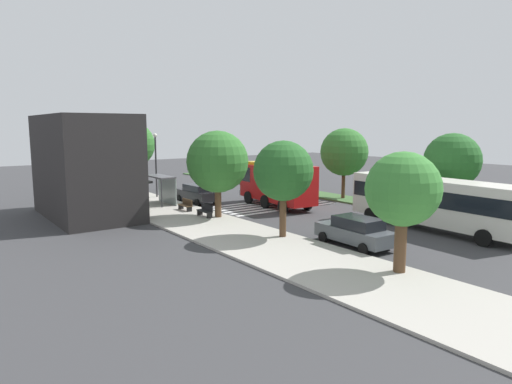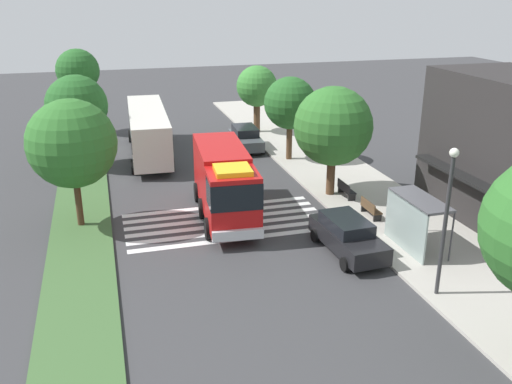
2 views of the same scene
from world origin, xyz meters
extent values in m
plane|color=#38383A|center=(0.00, 0.00, 0.00)|extent=(120.00, 120.00, 0.00)
cube|color=#ADA89E|center=(0.00, 8.78, 0.07)|extent=(60.00, 5.85, 0.14)
cube|color=#3D6033|center=(0.00, -7.36, 0.07)|extent=(60.00, 3.00, 0.14)
cube|color=silver|center=(-0.53, 0.00, 0.01)|extent=(0.45, 10.54, 0.01)
cube|color=silver|center=(0.37, 0.00, 0.01)|extent=(0.45, 10.54, 0.01)
cube|color=silver|center=(1.27, 0.00, 0.01)|extent=(0.45, 10.54, 0.01)
cube|color=silver|center=(2.17, 0.00, 0.01)|extent=(0.45, 10.54, 0.01)
cube|color=silver|center=(3.07, 0.00, 0.01)|extent=(0.45, 10.54, 0.01)
cube|color=silver|center=(3.97, 0.00, 0.01)|extent=(0.45, 10.54, 0.01)
cube|color=#B71414|center=(3.86, -0.09, 2.00)|extent=(2.63, 2.62, 2.91)
cube|color=#B71414|center=(-0.23, 0.21, 2.11)|extent=(5.90, 2.86, 3.13)
cube|color=black|center=(4.22, -0.12, 2.58)|extent=(1.95, 2.59, 1.28)
cube|color=silver|center=(5.18, -0.19, 0.80)|extent=(0.42, 2.45, 0.50)
cube|color=yellow|center=(3.86, -0.09, 3.58)|extent=(1.84, 1.83, 0.24)
cylinder|color=black|center=(3.70, 1.14, 0.55)|extent=(1.12, 0.38, 1.10)
cylinder|color=black|center=(3.52, -1.29, 0.55)|extent=(1.12, 0.38, 1.10)
cylinder|color=black|center=(-1.57, 1.53, 0.55)|extent=(1.12, 0.38, 1.10)
cylinder|color=black|center=(-1.75, -0.90, 0.55)|extent=(1.12, 0.38, 1.10)
cylinder|color=black|center=(1.00, 1.34, 0.55)|extent=(1.12, 0.38, 1.10)
cylinder|color=black|center=(0.82, -1.09, 0.55)|extent=(1.12, 0.38, 1.10)
cube|color=#474C51|center=(-11.70, 4.66, 0.71)|extent=(4.86, 2.10, 0.77)
cube|color=black|center=(-11.94, 4.67, 1.40)|extent=(2.75, 1.78, 0.62)
cylinder|color=black|center=(-10.09, 5.52, 0.32)|extent=(0.65, 0.25, 0.64)
cylinder|color=black|center=(-10.17, 3.65, 0.32)|extent=(0.65, 0.25, 0.64)
cylinder|color=black|center=(-13.24, 5.67, 0.32)|extent=(0.65, 0.25, 0.64)
cylinder|color=black|center=(-13.32, 3.79, 0.32)|extent=(0.65, 0.25, 0.64)
cube|color=black|center=(6.81, 4.66, 0.72)|extent=(4.86, 2.10, 0.80)
cube|color=black|center=(6.57, 4.65, 1.40)|extent=(2.75, 1.77, 0.55)
cylinder|color=black|center=(8.33, 5.67, 0.32)|extent=(0.65, 0.25, 0.64)
cylinder|color=black|center=(8.42, 3.80, 0.32)|extent=(0.65, 0.25, 0.64)
cylinder|color=black|center=(5.19, 5.51, 0.32)|extent=(0.65, 0.25, 0.64)
cylinder|color=black|center=(5.28, 3.65, 0.32)|extent=(0.65, 0.25, 0.64)
cube|color=silver|center=(-12.02, -2.64, 1.95)|extent=(12.08, 3.07, 2.90)
cube|color=black|center=(-12.02, -2.64, 2.30)|extent=(11.84, 3.11, 1.04)
cylinder|color=black|center=(-16.26, -3.73, 0.50)|extent=(1.01, 0.34, 1.00)
cylinder|color=black|center=(-16.15, -1.18, 0.50)|extent=(1.01, 0.34, 1.00)
cylinder|color=black|center=(-7.89, -4.09, 0.50)|extent=(1.01, 0.34, 1.00)
cylinder|color=black|center=(-7.78, -1.54, 0.50)|extent=(1.01, 0.34, 1.00)
cube|color=#4C4C51|center=(7.39, 7.90, 2.54)|extent=(3.50, 1.40, 0.12)
cube|color=#8C9E99|center=(7.39, 7.24, 1.34)|extent=(3.50, 0.08, 2.40)
cylinder|color=#333338|center=(5.69, 8.55, 1.34)|extent=(0.08, 0.08, 2.40)
cylinder|color=#333338|center=(9.09, 8.55, 1.34)|extent=(0.08, 0.08, 2.40)
cube|color=#4C3823|center=(3.39, 7.61, 0.55)|extent=(1.60, 0.50, 0.08)
cube|color=#4C3823|center=(3.39, 7.39, 0.82)|extent=(1.60, 0.06, 0.45)
cube|color=black|center=(2.67, 7.61, 0.33)|extent=(0.08, 0.45, 0.37)
cube|color=black|center=(4.11, 7.61, 0.33)|extent=(0.08, 0.45, 0.37)
cube|color=black|center=(0.25, 7.61, 0.55)|extent=(1.60, 0.50, 0.08)
cube|color=black|center=(0.25, 7.39, 0.82)|extent=(1.60, 0.06, 0.45)
cube|color=black|center=(-0.47, 7.61, 0.33)|extent=(0.08, 0.45, 0.37)
cube|color=black|center=(0.97, 7.61, 0.33)|extent=(0.08, 0.45, 0.37)
cylinder|color=#2D2D30|center=(11.38, 6.46, 2.98)|extent=(0.16, 0.16, 5.68)
sphere|color=white|center=(11.38, 6.46, 6.00)|extent=(0.36, 0.36, 0.36)
cube|color=#282626|center=(6.25, 14.42, 3.82)|extent=(10.87, 5.44, 7.64)
cube|color=black|center=(6.25, 11.31, 2.80)|extent=(8.70, 0.80, 0.16)
cylinder|color=#513823|center=(-16.35, 6.86, 1.48)|extent=(0.55, 0.55, 2.67)
sphere|color=#387F33|center=(-16.35, 6.86, 4.00)|extent=(3.39, 3.39, 3.39)
cylinder|color=#513823|center=(-7.94, 6.86, 1.52)|extent=(0.41, 0.41, 2.75)
sphere|color=#235B23|center=(-7.94, 6.86, 4.16)|extent=(3.63, 3.63, 3.63)
cylinder|color=#513823|center=(-0.45, 6.86, 1.40)|extent=(0.49, 0.49, 2.52)
sphere|color=#2D6B28|center=(-0.45, 6.86, 4.25)|extent=(4.54, 4.54, 4.54)
cylinder|color=#47301E|center=(16.28, 6.86, 1.75)|extent=(0.47, 0.47, 3.22)
sphere|color=#2D6B28|center=(16.28, 6.86, 4.99)|extent=(4.65, 4.65, 4.65)
cylinder|color=#513823|center=(-10.40, -7.36, 1.49)|extent=(0.36, 0.36, 2.71)
sphere|color=#235B23|center=(-10.40, -7.36, 4.28)|extent=(4.11, 4.11, 4.11)
cylinder|color=#47301E|center=(0.28, -7.36, 1.53)|extent=(0.34, 0.34, 2.77)
sphere|color=#2D6B28|center=(0.28, -7.36, 4.46)|extent=(4.42, 4.42, 4.42)
camera|label=1|loc=(-28.58, 24.08, 6.76)|focal=31.59mm
camera|label=2|loc=(28.13, -5.82, 11.64)|focal=38.88mm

